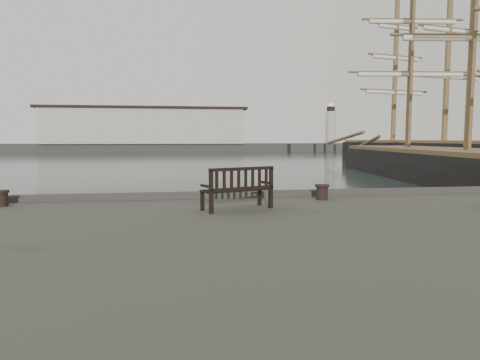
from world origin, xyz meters
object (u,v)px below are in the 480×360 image
(bench, at_px, (238,196))
(bollard_left, at_px, (1,198))
(bollard_right, at_px, (322,192))
(tall_ship_far, at_px, (443,158))
(tall_ship_main, at_px, (466,174))

(bench, height_order, bollard_left, bench)
(bollard_right, height_order, tall_ship_far, tall_ship_far)
(tall_ship_far, bearing_deg, tall_ship_main, -131.56)
(bench, height_order, tall_ship_far, tall_ship_far)
(bollard_left, xyz_separation_m, tall_ship_main, (24.71, 16.22, -1.06))
(bollard_left, height_order, bollard_right, bollard_right)
(bollard_left, height_order, tall_ship_far, tall_ship_far)
(bollard_left, distance_m, tall_ship_far, 49.84)
(bench, distance_m, bollard_right, 2.87)
(bollard_left, bearing_deg, tall_ship_far, 44.60)
(bench, relative_size, bollard_right, 4.35)
(tall_ship_main, height_order, tall_ship_far, tall_ship_main)
(bollard_right, height_order, tall_ship_main, tall_ship_main)
(bench, relative_size, tall_ship_main, 0.05)
(tall_ship_far, bearing_deg, bollard_left, -147.10)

